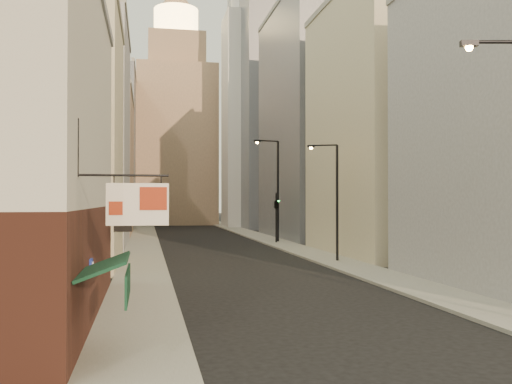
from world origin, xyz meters
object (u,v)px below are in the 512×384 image
Objects in this scene: clock_tower at (176,127)px; streetlamp_far at (275,184)px; traffic_light_right at (276,204)px; white_tower at (249,111)px; streetlamp_mid at (334,195)px.

streetlamp_far is at bearing -81.25° from clock_tower.
clock_tower reaches higher than streetlamp_far.
clock_tower is at bearing -57.35° from traffic_light_right.
white_tower is 36.90m from streetlamp_far.
traffic_light_right is (-3.75, -35.66, -14.65)m from white_tower.
white_tower reaches higher than streetlamp_mid.
white_tower is 5.11× the size of streetlamp_mid.
traffic_light_right is at bearing -112.39° from streetlamp_far.
streetlamp_mid is 1.62× the size of traffic_light_right.
streetlamp_far is (0.06, 18.28, 1.23)m from streetlamp_mid.
streetlamp_mid is at bearing -102.82° from streetlamp_far.
clock_tower is 68.38m from streetlamp_mid.
streetlamp_far is 2.05× the size of traffic_light_right.
clock_tower is 17.83m from white_tower.
clock_tower reaches higher than traffic_light_right.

